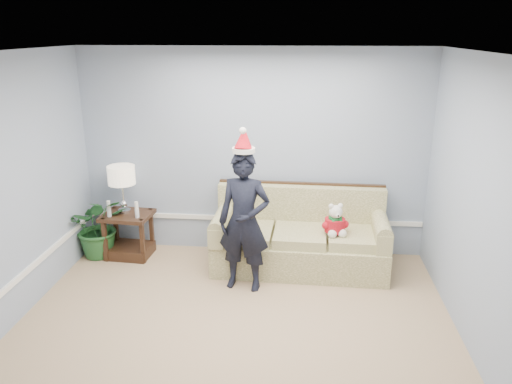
{
  "coord_description": "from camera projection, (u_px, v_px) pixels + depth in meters",
  "views": [
    {
      "loc": [
        0.63,
        -3.78,
        2.89
      ],
      "look_at": [
        0.13,
        1.55,
        1.14
      ],
      "focal_mm": 35.0,
      "sensor_mm": 36.0,
      "label": 1
    }
  ],
  "objects": [
    {
      "name": "wainscot_trim",
      "position": [
        137.0,
        257.0,
        5.61
      ],
      "size": [
        4.49,
        4.99,
        0.06
      ],
      "color": "white",
      "rests_on": "room_shell"
    },
    {
      "name": "side_table",
      "position": [
        129.0,
        239.0,
        6.62
      ],
      "size": [
        0.65,
        0.56,
        0.6
      ],
      "rotation": [
        0.0,
        0.0,
        -0.07
      ],
      "color": "#3C2515",
      "rests_on": "room_shell"
    },
    {
      "name": "teddy_bear",
      "position": [
        335.0,
        223.0,
        5.99
      ],
      "size": [
        0.3,
        0.31,
        0.4
      ],
      "rotation": [
        0.0,
        0.0,
        0.26
      ],
      "color": "silver",
      "rests_on": "sofa"
    },
    {
      "name": "houseplant",
      "position": [
        99.0,
        226.0,
        6.57
      ],
      "size": [
        0.92,
        0.85,
        0.84
      ],
      "primitive_type": "imported",
      "rotation": [
        0.0,
        0.0,
        0.3
      ],
      "color": "#205626",
      "rests_on": "room_shell"
    },
    {
      "name": "room_shell",
      "position": [
        223.0,
        225.0,
        4.12
      ],
      "size": [
        4.54,
        5.04,
        2.74
      ],
      "color": "tan",
      "rests_on": "ground"
    },
    {
      "name": "candle_pair",
      "position": [
        123.0,
        210.0,
        6.36
      ],
      "size": [
        0.42,
        0.05,
        0.21
      ],
      "color": "silver",
      "rests_on": "side_table"
    },
    {
      "name": "sofa",
      "position": [
        300.0,
        239.0,
        6.31
      ],
      "size": [
        2.17,
        0.98,
        1.01
      ],
      "rotation": [
        0.0,
        0.0,
        -0.03
      ],
      "color": "olive",
      "rests_on": "room_shell"
    },
    {
      "name": "man",
      "position": [
        244.0,
        222.0,
        5.64
      ],
      "size": [
        0.65,
        0.47,
        1.63
      ],
      "primitive_type": "imported",
      "rotation": [
        0.0,
        0.0,
        -0.15
      ],
      "color": "black",
      "rests_on": "room_shell"
    },
    {
      "name": "santa_hat",
      "position": [
        244.0,
        141.0,
        5.36
      ],
      "size": [
        0.27,
        0.3,
        0.3
      ],
      "rotation": [
        0.0,
        0.0,
        -0.1
      ],
      "color": "silver",
      "rests_on": "man"
    },
    {
      "name": "table_lamp",
      "position": [
        122.0,
        177.0,
        6.43
      ],
      "size": [
        0.35,
        0.35,
        0.62
      ],
      "color": "silver",
      "rests_on": "side_table"
    }
  ]
}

